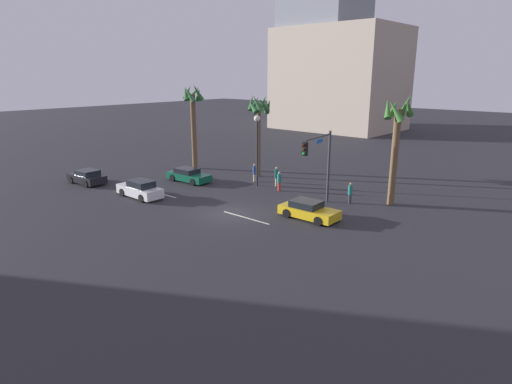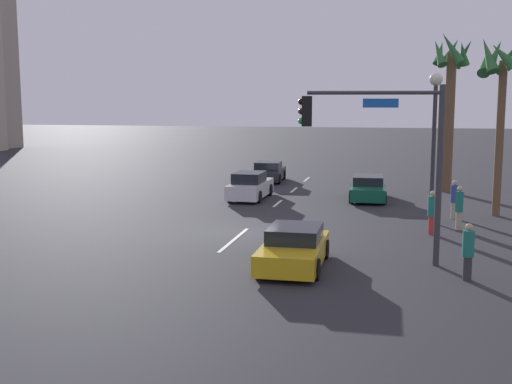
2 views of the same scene
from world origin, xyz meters
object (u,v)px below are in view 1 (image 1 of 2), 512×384
object	(u,v)px
pedestrian_0	(350,192)
pedestrian_1	(254,172)
car_3	(140,189)
pedestrian_2	(276,176)
streetlamp	(257,137)
palm_tree_2	(193,111)
car_2	(87,177)
palm_tree_0	(259,112)
building_2	(340,79)
palm_tree_1	(397,131)
traffic_signal	(321,157)
pedestrian_3	(279,181)
car_0	(189,175)
building_1	(323,59)
car_1	(308,210)

from	to	relation	value
pedestrian_0	pedestrian_1	bearing A→B (deg)	177.56
car_3	pedestrian_2	size ratio (longest dim) A/B	2.47
streetlamp	pedestrian_2	xyz separation A→B (m)	(1.45, 1.03, -3.50)
streetlamp	pedestrian_1	world-z (taller)	streetlamp
streetlamp	pedestrian_0	distance (m)	9.86
streetlamp	palm_tree_2	distance (m)	10.23
car_2	pedestrian_2	world-z (taller)	pedestrian_2
palm_tree_0	building_2	bearing A→B (deg)	109.56
palm_tree_0	palm_tree_1	world-z (taller)	palm_tree_1
traffic_signal	pedestrian_3	xyz separation A→B (m)	(-5.14, 1.65, -2.96)
car_3	pedestrian_0	xyz separation A→B (m)	(14.13, 9.80, 0.22)
car_0	palm_tree_0	distance (m)	9.08
car_2	palm_tree_1	world-z (taller)	palm_tree_1
pedestrian_2	palm_tree_1	xyz separation A→B (m)	(10.29, 1.43, 4.77)
palm_tree_2	building_1	bearing A→B (deg)	103.36
traffic_signal	palm_tree_2	world-z (taller)	palm_tree_2
palm_tree_0	traffic_signal	bearing A→B (deg)	-25.00
pedestrian_2	building_1	world-z (taller)	building_1
building_1	palm_tree_2	bearing A→B (deg)	-75.91
traffic_signal	building_1	size ratio (longest dim) A/B	0.23
car_0	building_2	bearing A→B (deg)	102.76
traffic_signal	building_1	distance (m)	52.12
traffic_signal	pedestrian_1	xyz separation A→B (m)	(-8.98, 2.78, -2.96)
pedestrian_1	palm_tree_0	distance (m)	5.87
car_1	traffic_signal	size ratio (longest dim) A/B	0.75
car_2	palm_tree_1	xyz separation A→B (m)	(24.38, 12.19, 5.12)
pedestrian_1	pedestrian_3	bearing A→B (deg)	-16.42
pedestrian_1	building_2	size ratio (longest dim) A/B	0.08
building_2	car_1	bearing A→B (deg)	-60.38
pedestrian_2	palm_tree_2	size ratio (longest dim) A/B	0.20
pedestrian_3	building_1	size ratio (longest dim) A/B	0.07
palm_tree_0	pedestrian_0	bearing A→B (deg)	-11.63
pedestrian_3	building_2	world-z (taller)	building_2
car_0	car_3	xyz separation A→B (m)	(1.10, -6.21, 0.08)
building_1	palm_tree_0	bearing A→B (deg)	-65.25
traffic_signal	pedestrian_2	distance (m)	7.49
palm_tree_2	building_2	distance (m)	41.77
building_2	pedestrian_0	bearing A→B (deg)	-57.07
car_2	palm_tree_2	size ratio (longest dim) A/B	0.45
car_2	pedestrian_2	size ratio (longest dim) A/B	2.27
pedestrian_3	palm_tree_1	size ratio (longest dim) A/B	0.20
traffic_signal	pedestrian_0	bearing A→B (deg)	59.15
streetlamp	car_0	bearing A→B (deg)	-153.77
traffic_signal	pedestrian_0	world-z (taller)	traffic_signal
car_1	palm_tree_1	world-z (taller)	palm_tree_1
car_3	traffic_signal	world-z (taller)	traffic_signal
pedestrian_2	palm_tree_2	xyz separation A→B (m)	(-11.45, 0.29, 5.21)
palm_tree_2	pedestrian_1	bearing A→B (deg)	-1.81
car_1	pedestrian_1	world-z (taller)	pedestrian_1
building_1	building_2	size ratio (longest dim) A/B	1.20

